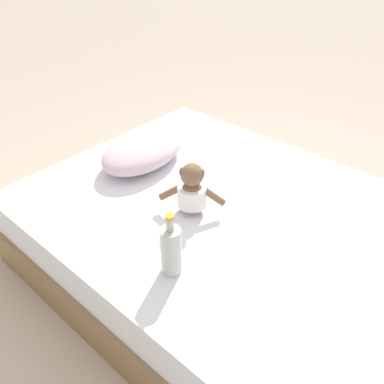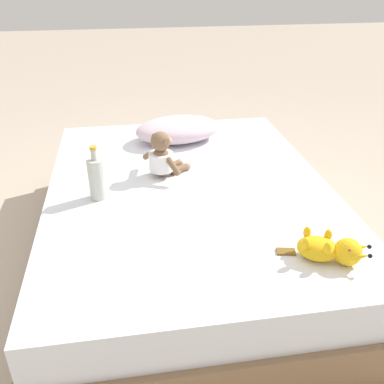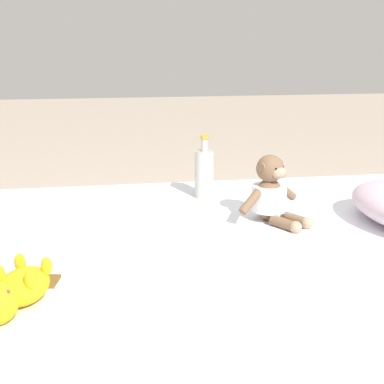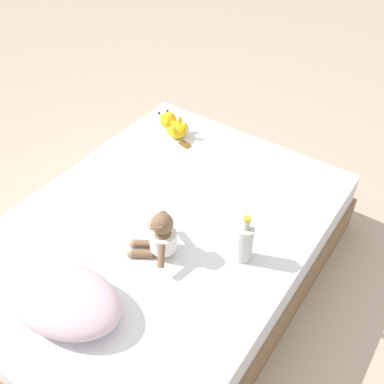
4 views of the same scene
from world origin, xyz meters
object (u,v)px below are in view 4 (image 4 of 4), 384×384
plush_monkey (161,238)px  bed (162,251)px  pillow (63,298)px  plush_yellow_creature (173,125)px  glass_bottle (245,243)px

plush_monkey → bed: bearing=-49.4°
pillow → plush_yellow_creature: (0.39, -1.24, -0.02)m
plush_yellow_creature → glass_bottle: bearing=144.2°
plush_yellow_creature → pillow: bearing=107.4°
pillow → plush_yellow_creature: size_ratio=1.76×
plush_monkey → plush_yellow_creature: plush_monkey is taller
plush_monkey → pillow: bearing=73.3°
pillow → plush_monkey: plush_monkey is taller
bed → plush_monkey: size_ratio=7.18×
pillow → plush_monkey: size_ratio=2.14×
bed → pillow: (0.02, 0.58, 0.27)m
bed → plush_yellow_creature: bearing=-57.9°
pillow → plush_monkey: (-0.14, -0.45, 0.03)m
bed → plush_yellow_creature: plush_yellow_creature is taller
plush_yellow_creature → glass_bottle: (-0.84, 0.60, 0.05)m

